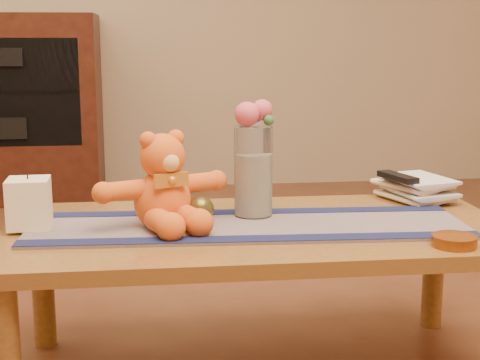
{
  "coord_description": "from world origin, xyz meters",
  "views": [
    {
      "loc": [
        -0.28,
        -1.92,
        0.96
      ],
      "look_at": [
        -0.05,
        0.0,
        0.58
      ],
      "focal_mm": 53.75,
      "sensor_mm": 36.0,
      "label": 1
    }
  ],
  "objects": [
    {
      "name": "table_leg_bl",
      "position": [
        -0.64,
        0.29,
        0.21
      ],
      "size": [
        0.07,
        0.07,
        0.41
      ],
      "primitive_type": "cylinder",
      "color": "brown",
      "rests_on": "floor"
    },
    {
      "name": "bronze_ball",
      "position": [
        -0.16,
        0.02,
        0.5
      ],
      "size": [
        0.08,
        0.08,
        0.08
      ],
      "primitive_type": "sphere",
      "rotation": [
        0.0,
        0.0,
        -0.03
      ],
      "color": "#4E431A",
      "rests_on": "persian_runner"
    },
    {
      "name": "leaf_sprig",
      "position": [
        0.04,
        0.06,
        0.74
      ],
      "size": [
        0.03,
        0.03,
        0.03
      ],
      "primitive_type": "sphere",
      "color": "#33662D",
      "rests_on": "glass_vase"
    },
    {
      "name": "coffee_table_top",
      "position": [
        0.0,
        0.0,
        0.43
      ],
      "size": [
        1.4,
        0.7,
        0.04
      ],
      "primitive_type": "cube",
      "color": "brown",
      "rests_on": "floor"
    },
    {
      "name": "runner_border_far",
      "position": [
        -0.02,
        0.13,
        0.46
      ],
      "size": [
        1.2,
        0.12,
        0.0
      ],
      "primitive_type": "cube",
      "rotation": [
        0.0,
        0.0,
        -0.05
      ],
      "color": "#14183D",
      "rests_on": "persian_runner"
    },
    {
      "name": "book_upper",
      "position": [
        0.46,
        0.22,
        0.5
      ],
      "size": [
        0.24,
        0.27,
        0.02
      ],
      "primitive_type": "imported",
      "rotation": [
        0.0,
        0.0,
        0.41
      ],
      "color": "beige",
      "rests_on": "book_lower"
    },
    {
      "name": "glass_vase",
      "position": [
        -0.0,
        0.08,
        0.59
      ],
      "size": [
        0.11,
        0.11,
        0.26
      ],
      "primitive_type": "cylinder",
      "color": "silver",
      "rests_on": "persian_runner"
    },
    {
      "name": "persian_runner",
      "position": [
        -0.03,
        -0.02,
        0.45
      ],
      "size": [
        1.22,
        0.41,
        0.01
      ],
      "primitive_type": "cube",
      "rotation": [
        0.0,
        0.0,
        -0.05
      ],
      "color": "#181D43",
      "rests_on": "coffee_table_top"
    },
    {
      "name": "book_lower",
      "position": [
        0.48,
        0.22,
        0.48
      ],
      "size": [
        0.21,
        0.25,
        0.02
      ],
      "primitive_type": "imported",
      "rotation": [
        0.0,
        0.0,
        0.22
      ],
      "color": "beige",
      "rests_on": "book_bottom"
    },
    {
      "name": "book_top",
      "position": [
        0.48,
        0.22,
        0.52
      ],
      "size": [
        0.21,
        0.26,
        0.02
      ],
      "primitive_type": "imported",
      "rotation": [
        0.0,
        0.0,
        0.25
      ],
      "color": "beige",
      "rests_on": "book_upper"
    },
    {
      "name": "runner_border_near",
      "position": [
        -0.04,
        -0.16,
        0.46
      ],
      "size": [
        1.2,
        0.12,
        0.0
      ],
      "primitive_type": "cube",
      "rotation": [
        0.0,
        0.0,
        -0.05
      ],
      "color": "#14183D",
      "rests_on": "persian_runner"
    },
    {
      "name": "candle_wick",
      "position": [
        -0.62,
        0.03,
        0.6
      ],
      "size": [
        0.0,
        0.0,
        0.01
      ],
      "primitive_type": "cylinder",
      "rotation": [
        0.0,
        0.0,
        0.04
      ],
      "color": "black",
      "rests_on": "pillar_candle"
    },
    {
      "name": "table_leg_br",
      "position": [
        0.64,
        0.29,
        0.21
      ],
      "size": [
        0.07,
        0.07,
        0.41
      ],
      "primitive_type": "cylinder",
      "color": "brown",
      "rests_on": "floor"
    },
    {
      "name": "rose_left",
      "position": [
        -0.02,
        0.07,
        0.75
      ],
      "size": [
        0.07,
        0.07,
        0.07
      ],
      "primitive_type": "sphere",
      "color": "#D94C5B",
      "rests_on": "glass_vase"
    },
    {
      "name": "book_bottom",
      "position": [
        0.47,
        0.22,
        0.46
      ],
      "size": [
        0.23,
        0.27,
        0.02
      ],
      "primitive_type": "imported",
      "rotation": [
        0.0,
        0.0,
        0.36
      ],
      "color": "beige",
      "rests_on": "coffee_table_top"
    },
    {
      "name": "amber_dish",
      "position": [
        0.46,
        -0.26,
        0.46
      ],
      "size": [
        0.13,
        0.13,
        0.03
      ],
      "primitive_type": "cylinder",
      "rotation": [
        0.0,
        0.0,
        0.2
      ],
      "color": "#BF5914",
      "rests_on": "coffee_table_top"
    },
    {
      "name": "blue_flower_back",
      "position": [
        0.01,
        0.12,
        0.75
      ],
      "size": [
        0.04,
        0.04,
        0.04
      ],
      "primitive_type": "sphere",
      "color": "#4A4AA1",
      "rests_on": "glass_vase"
    },
    {
      "name": "tv_remote",
      "position": [
        0.47,
        0.21,
        0.54
      ],
      "size": [
        0.09,
        0.17,
        0.02
      ],
      "primitive_type": "cube",
      "rotation": [
        0.0,
        0.0,
        0.3
      ],
      "color": "black",
      "rests_on": "book_top"
    },
    {
      "name": "pillar_candle",
      "position": [
        -0.62,
        0.03,
        0.52
      ],
      "size": [
        0.12,
        0.12,
        0.13
      ],
      "primitive_type": "cube",
      "rotation": [
        0.0,
        0.0,
        0.04
      ],
      "color": "#FFEEBB",
      "rests_on": "persian_runner"
    },
    {
      "name": "blue_flower_side",
      "position": [
        -0.03,
        0.1,
        0.74
      ],
      "size": [
        0.04,
        0.04,
        0.04
      ],
      "primitive_type": "sphere",
      "color": "#4A4AA1",
      "rests_on": "glass_vase"
    },
    {
      "name": "potpourri_fill",
      "position": [
        -0.0,
        0.08,
        0.55
      ],
      "size": [
        0.09,
        0.09,
        0.18
      ],
      "primitive_type": "cylinder",
      "color": "beige",
      "rests_on": "glass_vase"
    },
    {
      "name": "teddy_bear",
      "position": [
        -0.26,
        0.01,
        0.58
      ],
      "size": [
        0.45,
        0.42,
        0.25
      ],
      "primitive_type": null,
      "rotation": [
        0.0,
        0.0,
        0.4
      ],
      "color": "orange",
      "rests_on": "persian_runner"
    },
    {
      "name": "rose_right",
      "position": [
        0.02,
        0.09,
        0.76
      ],
      "size": [
        0.06,
        0.06,
        0.06
      ],
      "primitive_type": "sphere",
      "color": "#D94C5B",
      "rests_on": "glass_vase"
    }
  ]
}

